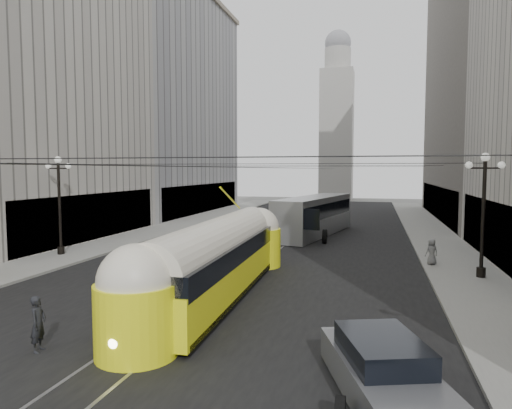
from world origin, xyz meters
The scene contains 20 objects.
road centered at (0.00, 32.50, 0.00)m, with size 20.00×85.00×0.02m, color black.
sidewalk_left centered at (-12.00, 36.00, 0.07)m, with size 4.00×72.00×0.15m, color gray.
sidewalk_right centered at (12.00, 36.00, 0.07)m, with size 4.00×72.00×0.15m, color gray.
rail_left centered at (-0.75, 32.50, 0.00)m, with size 0.12×85.00×0.04m, color gray.
rail_right centered at (0.75, 32.50, 0.00)m, with size 0.12×85.00×0.04m, color gray.
building_left_mid centered at (-20.00, 24.00, 17.31)m, with size 12.60×20.60×34.60m.
building_left_far centered at (-19.99, 48.00, 14.31)m, with size 12.60×28.60×28.60m.
building_right_far centered at (20.00, 48.00, 16.31)m, with size 12.60×32.60×32.60m.
distant_tower centered at (0.00, 80.00, 14.97)m, with size 6.00×6.00×31.36m.
lamppost_left_mid centered at (-12.60, 18.00, 3.74)m, with size 1.86×0.44×6.37m.
lamppost_right_mid centered at (12.60, 18.00, 3.74)m, with size 1.86×0.44×6.37m.
catenary centered at (0.12, 31.49, 5.88)m, with size 25.00×72.00×0.23m.
streetcar centered at (0.50, 11.61, 1.71)m, with size 2.97×16.01×3.50m.
city_bus centered at (2.20, 31.93, 1.83)m, with size 5.31×13.51×3.33m.
sedan_grey centered at (7.50, 4.18, 0.70)m, with size 3.49×5.24×1.53m.
sedan_white_far centered at (1.63, 47.09, 0.61)m, with size 3.06×4.64×1.36m.
sedan_dark_far centered at (-4.92, 55.09, 0.65)m, with size 2.29×4.70×1.43m.
pedestrian_crossing_a centered at (-2.82, 4.38, 0.89)m, with size 0.65×0.42×1.77m, color black.
pedestrian_crossing_b centered at (-0.41, 4.91, 0.91)m, with size 0.88×0.69×1.82m, color #A8A59D.
pedestrian_sidewalk_right centered at (10.50, 20.64, 0.90)m, with size 0.73×0.45×1.50m, color slate.
Camera 1 is at (7.26, -7.30, 5.69)m, focal length 32.00 mm.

